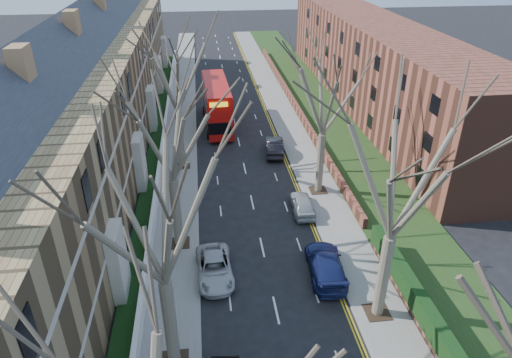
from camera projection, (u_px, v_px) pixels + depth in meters
name	position (u px, v px, depth m)	size (l,w,h in m)	color
pavement_left	(182.00, 123.00, 51.85)	(3.00, 102.00, 0.12)	slate
pavement_right	(285.00, 118.00, 53.14)	(3.00, 102.00, 0.12)	slate
terrace_left	(90.00, 103.00, 41.43)	(9.70, 78.00, 13.60)	olive
flats_right	(373.00, 64.00, 55.49)	(13.97, 54.00, 10.00)	brown
front_wall_left	(162.00, 148.00, 44.44)	(0.30, 78.00, 1.00)	white
grass_verge_right	(323.00, 115.00, 53.58)	(6.00, 102.00, 0.06)	#1D3412
tree_left_mid	(155.00, 204.00, 18.61)	(10.50, 10.50, 14.71)	brown
tree_left_far	(167.00, 121.00, 27.46)	(10.15, 10.15, 14.22)	brown
tree_left_dist	(174.00, 64.00, 37.74)	(10.50, 10.50, 14.71)	brown
tree_right_mid	(402.00, 166.00, 21.57)	(10.50, 10.50, 14.71)	brown
tree_right_far	(326.00, 84.00, 33.90)	(10.15, 10.15, 14.22)	brown
double_decker_bus	(217.00, 105.00, 50.41)	(3.17, 11.44, 4.74)	#AD0F0C
car_left_far	(215.00, 268.00, 28.69)	(2.20, 4.77, 1.33)	#AFB1B5
car_right_near	(326.00, 265.00, 28.81)	(2.15, 5.29, 1.53)	navy
car_right_mid	(302.00, 204.00, 35.31)	(1.62, 4.03, 1.37)	#9DA2A6
car_right_far	(275.00, 146.00, 44.48)	(1.63, 4.67, 1.54)	black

